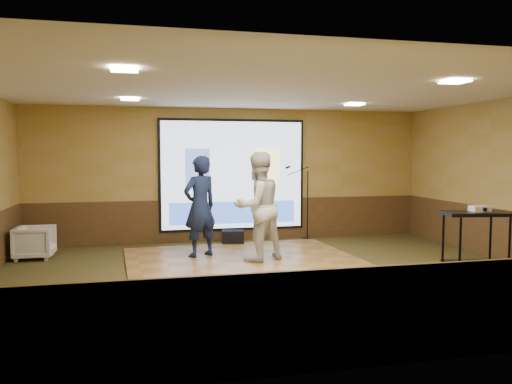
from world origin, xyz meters
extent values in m
plane|color=#2A3919|center=(0.00, 0.00, 0.00)|extent=(9.00, 9.00, 0.00)
cube|color=#A88846|center=(0.00, 3.50, 1.50)|extent=(9.00, 0.04, 3.00)
cube|color=#A88846|center=(0.00, -3.50, 1.50)|extent=(9.00, 0.04, 3.00)
cube|color=silver|center=(0.00, 0.00, 3.00)|extent=(9.00, 7.00, 0.04)
cube|color=#452717|center=(0.00, 3.48, 0.47)|extent=(9.00, 0.04, 0.95)
cube|color=#452717|center=(0.00, -3.48, 0.47)|extent=(9.00, 0.04, 0.95)
cube|color=#452717|center=(4.48, 0.00, 0.47)|extent=(0.04, 7.00, 0.95)
cube|color=black|center=(0.00, 3.45, 1.50)|extent=(3.32, 0.03, 2.52)
cube|color=silver|center=(0.00, 3.42, 1.50)|extent=(3.20, 0.02, 2.40)
cube|color=#445895|center=(-0.80, 3.40, 1.65)|extent=(0.55, 0.01, 0.90)
cube|color=#E1D482|center=(0.80, 3.40, 1.65)|extent=(0.55, 0.01, 0.90)
cube|color=blue|center=(0.00, 3.40, 0.65)|extent=(2.88, 0.01, 0.50)
cube|color=#FFE9BF|center=(-2.20, 1.80, 2.97)|extent=(0.32, 0.32, 0.02)
cube|color=#FFE9BF|center=(2.20, 1.80, 2.97)|extent=(0.32, 0.32, 0.02)
cube|color=#FFE9BF|center=(-2.20, -1.50, 2.97)|extent=(0.32, 0.32, 0.02)
cube|color=#FFE9BF|center=(2.20, -1.50, 2.97)|extent=(0.32, 0.32, 0.02)
cube|color=#A5703C|center=(-0.21, 1.39, 0.02)|extent=(4.39, 3.44, 0.03)
imported|color=#141E3F|center=(-0.95, 1.75, 0.99)|extent=(0.83, 0.73, 1.92)
imported|color=beige|center=(0.03, 1.14, 1.02)|extent=(1.18, 1.07, 1.99)
cylinder|color=black|center=(2.63, -1.13, 0.51)|extent=(0.04, 0.04, 1.03)
cylinder|color=black|center=(3.49, -1.13, 0.51)|extent=(0.04, 0.04, 1.03)
cylinder|color=black|center=(2.63, -0.70, 0.51)|extent=(0.04, 0.04, 1.03)
cylinder|color=black|center=(3.49, -0.70, 0.51)|extent=(0.04, 0.04, 1.03)
cube|color=black|center=(3.06, -0.91, 1.06)|extent=(1.03, 0.54, 0.05)
cube|color=black|center=(3.06, -0.91, 0.27)|extent=(0.92, 0.49, 0.03)
cube|color=silver|center=(3.12, -0.91, 1.13)|extent=(0.30, 0.26, 0.09)
cylinder|color=black|center=(1.70, 3.18, 0.01)|extent=(0.28, 0.28, 0.02)
cylinder|color=black|center=(1.70, 3.18, 0.80)|extent=(0.02, 0.02, 1.59)
cylinder|color=black|center=(1.46, 3.18, 1.59)|extent=(0.50, 0.02, 0.20)
cylinder|color=black|center=(1.22, 3.18, 1.68)|extent=(0.12, 0.05, 0.08)
imported|color=gray|center=(-4.00, 2.35, 0.31)|extent=(0.71, 0.69, 0.63)
cube|color=black|center=(-0.08, 3.02, 0.15)|extent=(0.54, 0.41, 0.30)
camera|label=1|loc=(-2.04, -7.65, 1.99)|focal=35.00mm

